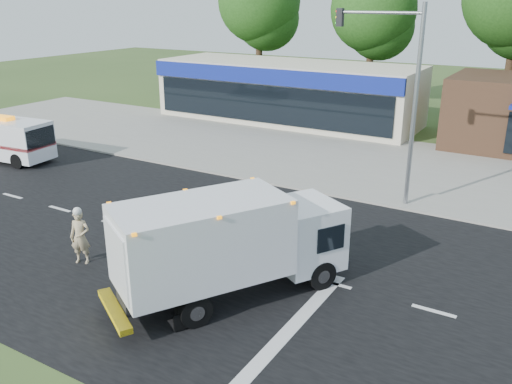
% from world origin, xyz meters
% --- Properties ---
extents(ground, '(120.00, 120.00, 0.00)m').
position_xyz_m(ground, '(0.00, 0.00, 0.00)').
color(ground, '#385123').
rests_on(ground, ground).
extents(road_asphalt, '(60.00, 14.00, 0.02)m').
position_xyz_m(road_asphalt, '(0.00, 0.00, 0.00)').
color(road_asphalt, black).
rests_on(road_asphalt, ground).
extents(sidewalk, '(60.00, 2.40, 0.12)m').
position_xyz_m(sidewalk, '(0.00, 8.20, 0.06)').
color(sidewalk, gray).
rests_on(sidewalk, ground).
extents(parking_apron, '(60.00, 9.00, 0.02)m').
position_xyz_m(parking_apron, '(0.00, 14.00, 0.01)').
color(parking_apron, gray).
rests_on(parking_apron, ground).
extents(lane_markings, '(55.20, 7.00, 0.01)m').
position_xyz_m(lane_markings, '(1.35, -1.35, 0.02)').
color(lane_markings, silver).
rests_on(lane_markings, road_asphalt).
extents(ems_box_truck, '(5.35, 7.03, 3.06)m').
position_xyz_m(ems_box_truck, '(0.72, -2.21, 1.77)').
color(ems_box_truck, black).
rests_on(ems_box_truck, ground).
extents(emergency_worker, '(0.78, 0.66, 1.93)m').
position_xyz_m(emergency_worker, '(-4.55, -2.85, 0.94)').
color(emergency_worker, tan).
rests_on(emergency_worker, ground).
extents(ambulance_van, '(5.22, 2.43, 2.38)m').
position_xyz_m(ambulance_van, '(-16.90, 3.49, 1.20)').
color(ambulance_van, white).
rests_on(ambulance_van, ground).
extents(retail_strip_mall, '(18.00, 6.20, 4.00)m').
position_xyz_m(retail_strip_mall, '(-9.00, 19.93, 2.01)').
color(retail_strip_mall, beige).
rests_on(retail_strip_mall, ground).
extents(traffic_signal_pole, '(3.51, 0.25, 8.00)m').
position_xyz_m(traffic_signal_pole, '(2.35, 7.60, 4.92)').
color(traffic_signal_pole, gray).
rests_on(traffic_signal_pole, ground).
extents(background_trees, '(36.77, 7.39, 12.10)m').
position_xyz_m(background_trees, '(-0.85, 28.16, 7.38)').
color(background_trees, '#332114').
rests_on(background_trees, ground).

